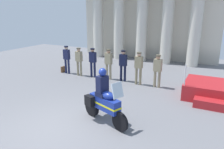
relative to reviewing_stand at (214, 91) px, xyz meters
The scene contains 12 objects.
ground_plane 6.66m from the reviewing_stand, 131.28° to the right, with size 28.00×28.00×0.00m, color slate.
colonnade_backdrop 8.68m from the reviewing_stand, 130.91° to the left, with size 10.79×1.66×5.92m.
reviewing_stand is the anchor object (origin of this frame).
officer_in_row_0 8.18m from the reviewing_stand, behind, with size 0.40×0.26×1.67m.
officer_in_row_1 7.25m from the reviewing_stand, behind, with size 0.40×0.26×1.65m.
officer_in_row_2 6.38m from the reviewing_stand, behind, with size 0.40×0.26×1.67m.
officer_in_row_3 5.42m from the reviewing_stand, behind, with size 0.40×0.26×1.68m.
officer_in_row_4 4.57m from the reviewing_stand, behind, with size 0.40×0.26×1.68m.
officer_in_row_5 3.64m from the reviewing_stand, behind, with size 0.40×0.26×1.69m.
officer_in_row_6 2.69m from the reviewing_stand, behind, with size 0.40×0.26×1.64m.
motorcycle_with_rider 5.15m from the reviewing_stand, 129.03° to the right, with size 2.00×1.00×1.90m.
briefcase_on_ground 8.58m from the reviewing_stand, behind, with size 0.10×0.32×0.36m, color brown.
Camera 1 is at (4.45, -4.86, 3.66)m, focal length 34.93 mm.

